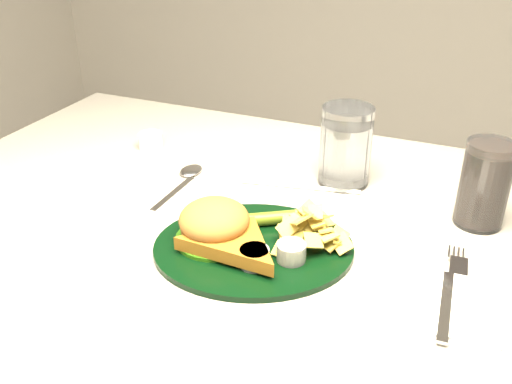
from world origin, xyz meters
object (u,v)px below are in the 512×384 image
water_glass (346,146)px  fork_napkin (447,300)px  cola_glass (485,184)px  dinner_plate (254,231)px

water_glass → fork_napkin: bearing=-52.7°
cola_glass → fork_napkin: size_ratio=0.74×
cola_glass → fork_napkin: 0.21m
dinner_plate → fork_napkin: dinner_plate is taller
dinner_plate → fork_napkin: bearing=-25.8°
dinner_plate → cola_glass: size_ratio=2.12×
water_glass → fork_napkin: (0.19, -0.25, -0.06)m
cola_glass → water_glass: bearing=167.1°
cola_glass → fork_napkin: (-0.02, -0.20, -0.06)m
dinner_plate → fork_napkin: size_ratio=1.58×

